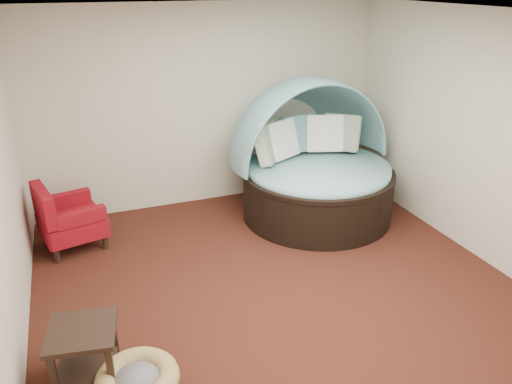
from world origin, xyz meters
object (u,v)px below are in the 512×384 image
object	(u,v)px
canopy_daybed	(314,153)
red_armchair	(67,219)
side_table	(84,347)
pet_basket	(138,381)

from	to	relation	value
canopy_daybed	red_armchair	distance (m)	3.28
red_armchair	side_table	world-z (taller)	red_armchair
canopy_daybed	side_table	bearing A→B (deg)	-149.18
canopy_daybed	side_table	world-z (taller)	canopy_daybed
canopy_daybed	pet_basket	xyz separation A→B (m)	(-2.82, -2.53, -0.75)
canopy_daybed	red_armchair	bearing A→B (deg)	172.98
pet_basket	red_armchair	distance (m)	2.74
red_armchair	pet_basket	bearing A→B (deg)	-94.55
pet_basket	red_armchair	world-z (taller)	red_armchair
red_armchair	side_table	bearing A→B (deg)	-102.05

